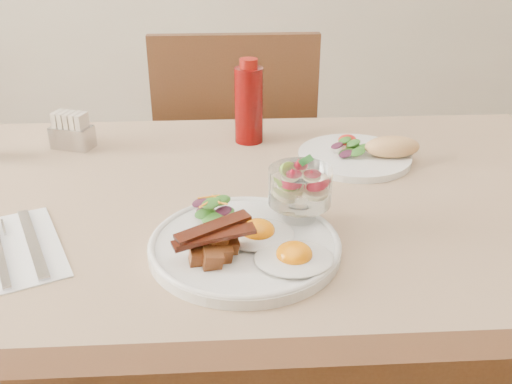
{
  "coord_description": "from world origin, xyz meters",
  "views": [
    {
      "loc": [
        -0.03,
        -0.85,
        1.2
      ],
      "look_at": [
        0.02,
        -0.08,
        0.82
      ],
      "focal_mm": 40.0,
      "sensor_mm": 36.0,
      "label": 1
    }
  ],
  "objects_px": {
    "table": "(244,251)",
    "chair_far": "(235,168)",
    "main_plate": "(245,246)",
    "second_plate": "(363,153)",
    "fruit_cup": "(300,187)",
    "sugar_caddy": "(72,132)",
    "ketchup_bottle": "(249,104)",
    "hot_sauce_bottle": "(253,107)"
  },
  "relations": [
    {
      "from": "table",
      "to": "chair_far",
      "type": "relative_size",
      "value": 1.43
    },
    {
      "from": "second_plate",
      "to": "fruit_cup",
      "type": "bearing_deg",
      "value": -122.21
    },
    {
      "from": "main_plate",
      "to": "second_plate",
      "type": "xyz_separation_m",
      "value": [
        0.25,
        0.32,
        0.01
      ]
    },
    {
      "from": "ketchup_bottle",
      "to": "hot_sauce_bottle",
      "type": "distance_m",
      "value": 0.03
    },
    {
      "from": "fruit_cup",
      "to": "sugar_caddy",
      "type": "bearing_deg",
      "value": 140.18
    },
    {
      "from": "fruit_cup",
      "to": "second_plate",
      "type": "xyz_separation_m",
      "value": [
        0.16,
        0.25,
        -0.06
      ]
    },
    {
      "from": "chair_far",
      "to": "hot_sauce_bottle",
      "type": "bearing_deg",
      "value": -84.26
    },
    {
      "from": "sugar_caddy",
      "to": "hot_sauce_bottle",
      "type": "bearing_deg",
      "value": 26.04
    },
    {
      "from": "fruit_cup",
      "to": "table",
      "type": "bearing_deg",
      "value": 138.59
    },
    {
      "from": "fruit_cup",
      "to": "ketchup_bottle",
      "type": "distance_m",
      "value": 0.38
    },
    {
      "from": "second_plate",
      "to": "hot_sauce_bottle",
      "type": "height_order",
      "value": "hot_sauce_bottle"
    },
    {
      "from": "table",
      "to": "main_plate",
      "type": "distance_m",
      "value": 0.17
    },
    {
      "from": "second_plate",
      "to": "sugar_caddy",
      "type": "relative_size",
      "value": 2.56
    },
    {
      "from": "second_plate",
      "to": "main_plate",
      "type": "bearing_deg",
      "value": -127.72
    },
    {
      "from": "hot_sauce_bottle",
      "to": "second_plate",
      "type": "bearing_deg",
      "value": -34.51
    },
    {
      "from": "chair_far",
      "to": "second_plate",
      "type": "distance_m",
      "value": 0.59
    },
    {
      "from": "fruit_cup",
      "to": "chair_far",
      "type": "bearing_deg",
      "value": 96.51
    },
    {
      "from": "chair_far",
      "to": "main_plate",
      "type": "xyz_separation_m",
      "value": [
        -0.0,
        -0.8,
        0.24
      ]
    },
    {
      "from": "table",
      "to": "hot_sauce_bottle",
      "type": "height_order",
      "value": "hot_sauce_bottle"
    },
    {
      "from": "fruit_cup",
      "to": "sugar_caddy",
      "type": "height_order",
      "value": "fruit_cup"
    },
    {
      "from": "table",
      "to": "chair_far",
      "type": "height_order",
      "value": "chair_far"
    },
    {
      "from": "main_plate",
      "to": "ketchup_bottle",
      "type": "bearing_deg",
      "value": 86.48
    },
    {
      "from": "fruit_cup",
      "to": "ketchup_bottle",
      "type": "height_order",
      "value": "ketchup_bottle"
    },
    {
      "from": "second_plate",
      "to": "sugar_caddy",
      "type": "xyz_separation_m",
      "value": [
        -0.59,
        0.1,
        0.02
      ]
    },
    {
      "from": "ketchup_bottle",
      "to": "main_plate",
      "type": "bearing_deg",
      "value": -93.52
    },
    {
      "from": "fruit_cup",
      "to": "ketchup_bottle",
      "type": "xyz_separation_m",
      "value": [
        -0.06,
        0.37,
        0.01
      ]
    },
    {
      "from": "chair_far",
      "to": "fruit_cup",
      "type": "xyz_separation_m",
      "value": [
        0.08,
        -0.74,
        0.3
      ]
    },
    {
      "from": "main_plate",
      "to": "sugar_caddy",
      "type": "xyz_separation_m",
      "value": [
        -0.34,
        0.42,
        0.03
      ]
    },
    {
      "from": "second_plate",
      "to": "ketchup_bottle",
      "type": "height_order",
      "value": "ketchup_bottle"
    },
    {
      "from": "main_plate",
      "to": "sugar_caddy",
      "type": "bearing_deg",
      "value": 128.89
    },
    {
      "from": "second_plate",
      "to": "ketchup_bottle",
      "type": "relative_size",
      "value": 1.35
    },
    {
      "from": "chair_far",
      "to": "ketchup_bottle",
      "type": "distance_m",
      "value": 0.48
    },
    {
      "from": "table",
      "to": "second_plate",
      "type": "distance_m",
      "value": 0.32
    },
    {
      "from": "chair_far",
      "to": "main_plate",
      "type": "distance_m",
      "value": 0.84
    },
    {
      "from": "second_plate",
      "to": "hot_sauce_bottle",
      "type": "distance_m",
      "value": 0.26
    },
    {
      "from": "chair_far",
      "to": "sugar_caddy",
      "type": "relative_size",
      "value": 9.91
    },
    {
      "from": "ketchup_bottle",
      "to": "sugar_caddy",
      "type": "relative_size",
      "value": 1.89
    },
    {
      "from": "main_plate",
      "to": "fruit_cup",
      "type": "relative_size",
      "value": 2.84
    },
    {
      "from": "ketchup_bottle",
      "to": "fruit_cup",
      "type": "bearing_deg",
      "value": -80.8
    },
    {
      "from": "table",
      "to": "sugar_caddy",
      "type": "xyz_separation_m",
      "value": [
        -0.34,
        0.28,
        0.12
      ]
    },
    {
      "from": "second_plate",
      "to": "ketchup_bottle",
      "type": "bearing_deg",
      "value": 151.92
    },
    {
      "from": "main_plate",
      "to": "fruit_cup",
      "type": "bearing_deg",
      "value": 36.93
    }
  ]
}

